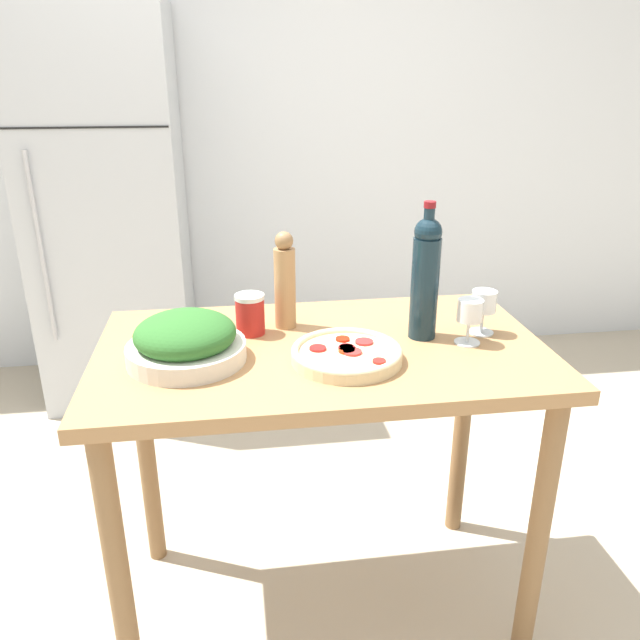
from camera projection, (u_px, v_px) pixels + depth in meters
name	position (u px, v px, depth m)	size (l,w,h in m)	color
ground_plane	(322.00, 600.00, 1.98)	(14.00, 14.00, 0.00)	#BCAD93
wall_back	(268.00, 125.00, 3.30)	(6.40, 0.06, 2.60)	silver
refrigerator	(109.00, 212.00, 3.00)	(0.70, 0.65, 1.87)	#B7BCC1
prep_counter	(322.00, 390.00, 1.70)	(1.18, 0.68, 0.88)	#A87A4C
wine_bottle	(425.00, 276.00, 1.65)	(0.07, 0.07, 0.37)	#142833
wine_glass_near	(470.00, 314.00, 1.64)	(0.07, 0.07, 0.12)	silver
wine_glass_far	(484.00, 304.00, 1.70)	(0.07, 0.07, 0.12)	silver
pepper_mill	(285.00, 282.00, 1.73)	(0.06, 0.06, 0.28)	#AD7F51
salad_bowl	(186.00, 341.00, 1.55)	(0.30, 0.30, 0.13)	silver
homemade_pizza	(347.00, 354.00, 1.56)	(0.28, 0.28, 0.04)	beige
salt_canister	(250.00, 314.00, 1.71)	(0.08, 0.08, 0.11)	#B2231E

